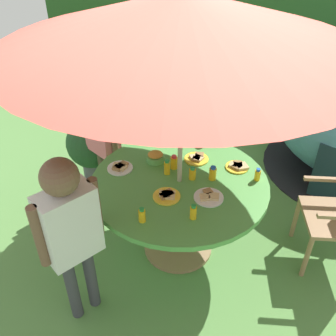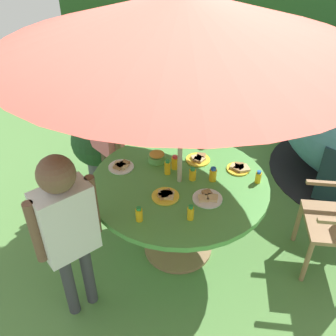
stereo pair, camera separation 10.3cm
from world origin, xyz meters
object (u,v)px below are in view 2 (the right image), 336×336
Objects in this scene: patio_umbrella at (183,19)px; plate_far_right at (208,198)px; snack_bowl at (157,157)px; garden_table at (179,194)px; juice_bottle_far_left at (193,174)px; juice_bottle_mid_left at (168,167)px; juice_bottle_near_left at (139,214)px; potted_plant at (97,144)px; plate_center_front at (121,166)px; child_in_grey_shirt at (229,119)px; plate_back_edge at (239,168)px; juice_bottle_front_edge at (213,175)px; child_in_pink_shirt at (106,128)px; plate_near_right at (198,159)px; plate_center_back at (166,195)px; juice_bottle_mid_right at (191,213)px; child_in_white_shirt at (66,222)px; juice_bottle_spot_b at (258,177)px; juice_bottle_spot_a at (175,163)px; cup_near at (206,143)px.

patio_umbrella reaches higher than plate_far_right.
garden_table is at bearing -25.67° from snack_bowl.
juice_bottle_mid_left reaches higher than juice_bottle_far_left.
juice_bottle_far_left is (0.09, 0.59, -0.00)m from juice_bottle_near_left.
plate_center_front is (0.75, -0.54, 0.32)m from potted_plant.
child_in_grey_shirt reaches higher than plate_back_edge.
juice_bottle_far_left is at bearing -153.37° from juice_bottle_front_edge.
child_in_pink_shirt is 11.61× the size of juice_bottle_far_left.
plate_near_right is at bearing 0.78° from child_in_grey_shirt.
potted_plant is 0.48m from child_in_pink_shirt.
juice_bottle_mid_left is 1.07× the size of juice_bottle_front_edge.
child_in_pink_shirt reaches higher than plate_center_back.
snack_bowl is (0.95, -0.31, 0.35)m from potted_plant.
juice_bottle_mid_right reaches higher than plate_far_right.
child_in_white_shirt reaches higher than juice_bottle_near_left.
potted_plant is at bearing 174.99° from juice_bottle_spot_b.
plate_near_right is 0.53m from juice_bottle_spot_b.
juice_bottle_spot_b reaches higher than plate_center_front.
child_in_white_shirt is 0.82m from juice_bottle_mid_right.
patio_umbrella reaches higher than potted_plant.
juice_bottle_mid_right reaches higher than potted_plant.
plate_center_front is 1.98× the size of juice_bottle_spot_b.
juice_bottle_far_left is (0.08, 0.07, -1.16)m from patio_umbrella.
juice_bottle_near_left is (1.23, -0.97, 0.36)m from potted_plant.
patio_umbrella is at bearing 10.04° from plate_center_front.
juice_bottle_near_left is at bearing -123.57° from juice_bottle_spot_b.
patio_umbrella reaches higher than juice_bottle_spot_a.
juice_bottle_mid_right is 0.95m from cup_near.
garden_table is 6.32× the size of plate_far_right.
patio_umbrella is 1.21m from plate_center_back.
cup_near is (0.28, 1.43, -0.08)m from child_in_white_shirt.
juice_bottle_spot_a reaches higher than plate_far_right.
potted_plant is at bearing 152.72° from juice_bottle_mid_right.
juice_bottle_spot_a reaches higher than plate_center_back.
cup_near is at bearing 59.25° from snack_bowl.
child_in_white_shirt reaches higher than juice_bottle_front_edge.
plate_back_edge is at bearing 20.78° from child_in_pink_shirt.
garden_table is at bearing -48.04° from juice_bottle_spot_a.
juice_bottle_mid_left is at bearing 118.14° from plate_center_back.
juice_bottle_front_edge is (-0.12, -0.24, 0.04)m from plate_back_edge.
snack_bowl is 1.24× the size of juice_bottle_spot_a.
juice_bottle_near_left is 0.66m from juice_bottle_spot_a.
child_in_pink_shirt is at bearing -179.80° from juice_bottle_spot_b.
juice_bottle_near_left is (0.28, -0.66, 0.01)m from snack_bowl.
garden_table is 11.73× the size of juice_bottle_front_edge.
child_in_pink_shirt is at bearing -29.09° from potted_plant.
child_in_pink_shirt is 1.30m from plate_far_right.
potted_plant is at bearing 160.71° from plate_far_right.
juice_bottle_mid_left is 1.09× the size of juice_bottle_mid_right.
plate_near_right is at bearing 89.13° from juice_bottle_near_left.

